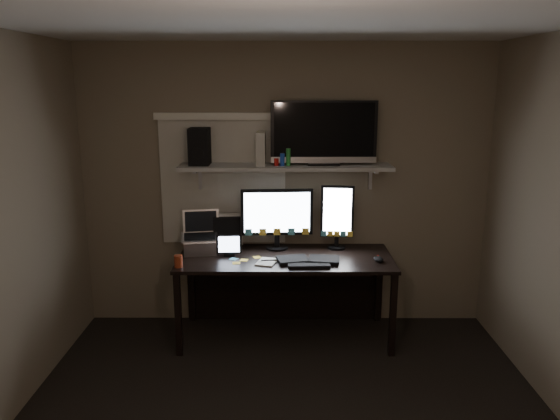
{
  "coord_description": "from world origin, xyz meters",
  "views": [
    {
      "loc": [
        -0.03,
        -2.96,
        2.18
      ],
      "look_at": [
        -0.04,
        1.25,
        1.18
      ],
      "focal_mm": 35.0,
      "sensor_mm": 36.0,
      "label": 1
    }
  ],
  "objects_px": {
    "keyboard": "(308,260)",
    "game_console": "(261,148)",
    "speaker": "(200,146)",
    "mouse": "(378,259)",
    "tv": "(324,133)",
    "monitor_portrait": "(337,217)",
    "laptop": "(199,233)",
    "monitor_landscape": "(277,218)",
    "tablet": "(229,245)",
    "cup": "(178,261)",
    "desk": "(285,271)"
  },
  "relations": [
    {
      "from": "tablet",
      "to": "monitor_landscape",
      "type": "bearing_deg",
      "value": 23.86
    },
    {
      "from": "mouse",
      "to": "tv",
      "type": "bearing_deg",
      "value": 123.54
    },
    {
      "from": "keyboard",
      "to": "speaker",
      "type": "xyz_separation_m",
      "value": [
        -0.91,
        0.36,
        0.89
      ]
    },
    {
      "from": "desk",
      "to": "speaker",
      "type": "bearing_deg",
      "value": 172.34
    },
    {
      "from": "keyboard",
      "to": "tv",
      "type": "xyz_separation_m",
      "value": [
        0.13,
        0.35,
        1.0
      ]
    },
    {
      "from": "monitor_portrait",
      "to": "keyboard",
      "type": "height_order",
      "value": "monitor_portrait"
    },
    {
      "from": "monitor_landscape",
      "to": "tablet",
      "type": "relative_size",
      "value": 2.95
    },
    {
      "from": "speaker",
      "to": "cup",
      "type": "bearing_deg",
      "value": -103.83
    },
    {
      "from": "laptop",
      "to": "monitor_portrait",
      "type": "bearing_deg",
      "value": -2.68
    },
    {
      "from": "game_console",
      "to": "speaker",
      "type": "xyz_separation_m",
      "value": [
        -0.52,
        -0.01,
        0.02
      ]
    },
    {
      "from": "cup",
      "to": "tv",
      "type": "relative_size",
      "value": 0.11
    },
    {
      "from": "mouse",
      "to": "tv",
      "type": "relative_size",
      "value": 0.12
    },
    {
      "from": "tv",
      "to": "game_console",
      "type": "bearing_deg",
      "value": 178.49
    },
    {
      "from": "monitor_portrait",
      "to": "mouse",
      "type": "height_order",
      "value": "monitor_portrait"
    },
    {
      "from": "cup",
      "to": "game_console",
      "type": "bearing_deg",
      "value": 37.45
    },
    {
      "from": "keyboard",
      "to": "laptop",
      "type": "relative_size",
      "value": 1.47
    },
    {
      "from": "mouse",
      "to": "game_console",
      "type": "bearing_deg",
      "value": 141.53
    },
    {
      "from": "game_console",
      "to": "laptop",
      "type": "bearing_deg",
      "value": -164.67
    },
    {
      "from": "laptop",
      "to": "tv",
      "type": "relative_size",
      "value": 0.39
    },
    {
      "from": "mouse",
      "to": "monitor_landscape",
      "type": "bearing_deg",
      "value": 138.4
    },
    {
      "from": "monitor_portrait",
      "to": "keyboard",
      "type": "relative_size",
      "value": 1.12
    },
    {
      "from": "monitor_portrait",
      "to": "tv",
      "type": "bearing_deg",
      "value": -166.61
    },
    {
      "from": "keyboard",
      "to": "monitor_portrait",
      "type": "bearing_deg",
      "value": 52.49
    },
    {
      "from": "cup",
      "to": "speaker",
      "type": "relative_size",
      "value": 0.32
    },
    {
      "from": "game_console",
      "to": "monitor_landscape",
      "type": "bearing_deg",
      "value": 3.56
    },
    {
      "from": "desk",
      "to": "monitor_portrait",
      "type": "bearing_deg",
      "value": 14.26
    },
    {
      "from": "tablet",
      "to": "laptop",
      "type": "height_order",
      "value": "laptop"
    },
    {
      "from": "laptop",
      "to": "keyboard",
      "type": "bearing_deg",
      "value": -23.64
    },
    {
      "from": "tv",
      "to": "monitor_portrait",
      "type": "bearing_deg",
      "value": 7.54
    },
    {
      "from": "mouse",
      "to": "cup",
      "type": "relative_size",
      "value": 1.13
    },
    {
      "from": "tablet",
      "to": "laptop",
      "type": "bearing_deg",
      "value": 160.11
    },
    {
      "from": "monitor_landscape",
      "to": "tablet",
      "type": "height_order",
      "value": "monitor_landscape"
    },
    {
      "from": "keyboard",
      "to": "cup",
      "type": "distance_m",
      "value": 1.05
    },
    {
      "from": "desk",
      "to": "cup",
      "type": "distance_m",
      "value": 0.96
    },
    {
      "from": "keyboard",
      "to": "laptop",
      "type": "height_order",
      "value": "laptop"
    },
    {
      "from": "keyboard",
      "to": "laptop",
      "type": "bearing_deg",
      "value": 163.65
    },
    {
      "from": "mouse",
      "to": "speaker",
      "type": "relative_size",
      "value": 0.36
    },
    {
      "from": "game_console",
      "to": "keyboard",
      "type": "bearing_deg",
      "value": -40.7
    },
    {
      "from": "laptop",
      "to": "speaker",
      "type": "height_order",
      "value": "speaker"
    },
    {
      "from": "desk",
      "to": "mouse",
      "type": "relative_size",
      "value": 16.24
    },
    {
      "from": "monitor_portrait",
      "to": "tv",
      "type": "height_order",
      "value": "tv"
    },
    {
      "from": "monitor_landscape",
      "to": "tv",
      "type": "height_order",
      "value": "tv"
    },
    {
      "from": "keyboard",
      "to": "speaker",
      "type": "height_order",
      "value": "speaker"
    },
    {
      "from": "game_console",
      "to": "speaker",
      "type": "relative_size",
      "value": 0.9
    },
    {
      "from": "keyboard",
      "to": "game_console",
      "type": "distance_m",
      "value": 1.02
    },
    {
      "from": "laptop",
      "to": "game_console",
      "type": "relative_size",
      "value": 1.25
    },
    {
      "from": "monitor_portrait",
      "to": "laptop",
      "type": "bearing_deg",
      "value": -168.21
    },
    {
      "from": "mouse",
      "to": "tablet",
      "type": "xyz_separation_m",
      "value": [
        -1.24,
        0.15,
        0.07
      ]
    },
    {
      "from": "monitor_portrait",
      "to": "speaker",
      "type": "bearing_deg",
      "value": -174.04
    },
    {
      "from": "laptop",
      "to": "game_console",
      "type": "height_order",
      "value": "game_console"
    }
  ]
}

